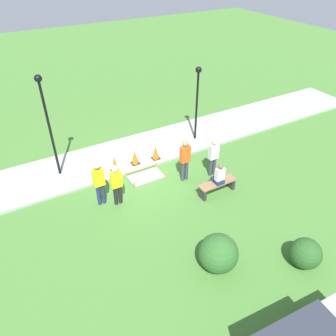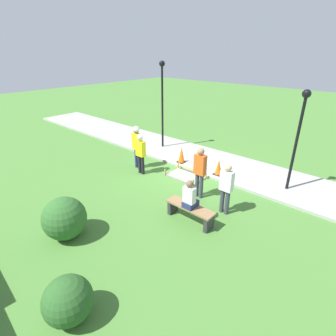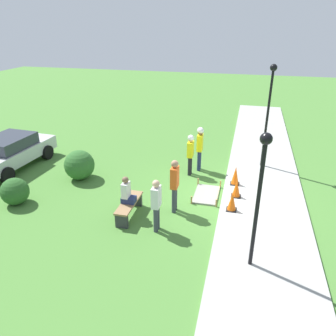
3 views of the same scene
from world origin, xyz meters
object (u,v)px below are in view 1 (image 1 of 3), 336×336
(worker_assistant, at_px, (116,182))
(bystander_in_orange_shirt, at_px, (185,158))
(bystander_in_gray_shirt, at_px, (213,156))
(lamppost_far, at_px, (197,93))
(traffic_cone_near_patch, at_px, (156,152))
(traffic_cone_sidewalk_edge, at_px, (115,164))
(lamppost_near, at_px, (46,114))
(worker_supervisor, at_px, (99,179))
(park_bench, at_px, (217,185))
(person_seated_on_bench, at_px, (219,176))
(traffic_cone_far_patch, at_px, (135,157))

(worker_assistant, height_order, bystander_in_orange_shirt, bystander_in_orange_shirt)
(bystander_in_gray_shirt, xyz_separation_m, lamppost_far, (-1.00, -2.80, 1.50))
(traffic_cone_near_patch, xyz_separation_m, lamppost_far, (-2.55, -0.65, 2.04))
(bystander_in_gray_shirt, bearing_deg, traffic_cone_sidewalk_edge, -31.47)
(lamppost_near, bearing_deg, traffic_cone_near_patch, 166.06)
(worker_supervisor, xyz_separation_m, lamppost_near, (0.90, -2.59, 1.70))
(traffic_cone_near_patch, xyz_separation_m, bystander_in_orange_shirt, (-0.35, 1.86, 0.64))
(worker_supervisor, bearing_deg, park_bench, 158.45)
(traffic_cone_near_patch, bearing_deg, lamppost_far, -165.60)
(person_seated_on_bench, bearing_deg, traffic_cone_far_patch, -59.58)
(park_bench, distance_m, worker_assistant, 3.89)
(traffic_cone_far_patch, relative_size, park_bench, 0.41)
(worker_supervisor, distance_m, bystander_in_gray_shirt, 4.72)
(traffic_cone_sidewalk_edge, distance_m, worker_supervisor, 2.10)
(worker_assistant, bearing_deg, traffic_cone_far_patch, -129.37)
(worker_assistant, bearing_deg, traffic_cone_sidewalk_edge, -109.07)
(traffic_cone_far_patch, height_order, bystander_in_gray_shirt, bystander_in_gray_shirt)
(traffic_cone_near_patch, height_order, bystander_in_gray_shirt, bystander_in_gray_shirt)
(traffic_cone_sidewalk_edge, relative_size, bystander_in_orange_shirt, 0.39)
(traffic_cone_far_patch, distance_m, park_bench, 3.86)
(person_seated_on_bench, xyz_separation_m, bystander_in_gray_shirt, (-0.54, -1.13, 0.09))
(traffic_cone_near_patch, height_order, worker_supervisor, worker_supervisor)
(bystander_in_gray_shirt, bearing_deg, traffic_cone_far_patch, -41.59)
(worker_supervisor, relative_size, bystander_in_gray_shirt, 1.12)
(park_bench, bearing_deg, traffic_cone_far_patch, -59.26)
(traffic_cone_far_patch, distance_m, bystander_in_gray_shirt, 3.41)
(traffic_cone_near_patch, bearing_deg, lamppost_near, -13.94)
(bystander_in_gray_shirt, bearing_deg, worker_supervisor, -6.76)
(park_bench, bearing_deg, bystander_in_gray_shirt, -116.92)
(bystander_in_orange_shirt, distance_m, bystander_in_gray_shirt, 1.23)
(worker_supervisor, bearing_deg, traffic_cone_far_patch, -142.21)
(traffic_cone_sidewalk_edge, relative_size, park_bench, 0.46)
(park_bench, distance_m, person_seated_on_bench, 0.51)
(traffic_cone_sidewalk_edge, xyz_separation_m, park_bench, (-2.94, 3.21, -0.10))
(traffic_cone_far_patch, distance_m, bystander_in_orange_shirt, 2.45)
(traffic_cone_sidewalk_edge, height_order, worker_assistant, worker_assistant)
(park_bench, height_order, lamppost_far, lamppost_far)
(person_seated_on_bench, xyz_separation_m, lamppost_far, (-1.54, -3.93, 1.59))
(traffic_cone_sidewalk_edge, xyz_separation_m, worker_supervisor, (1.19, 1.58, 0.69))
(lamppost_near, bearing_deg, worker_assistant, 116.56)
(traffic_cone_near_patch, relative_size, lamppost_far, 0.18)
(park_bench, xyz_separation_m, bystander_in_orange_shirt, (0.65, -1.36, 0.70))
(park_bench, bearing_deg, traffic_cone_near_patch, -72.79)
(traffic_cone_near_patch, bearing_deg, worker_assistant, 36.02)
(traffic_cone_near_patch, relative_size, lamppost_near, 0.15)
(traffic_cone_far_patch, bearing_deg, traffic_cone_sidewalk_edge, 5.76)
(traffic_cone_sidewalk_edge, height_order, bystander_in_orange_shirt, bystander_in_orange_shirt)
(worker_supervisor, relative_size, bystander_in_orange_shirt, 1.02)
(bystander_in_gray_shirt, height_order, lamppost_far, lamppost_far)
(person_seated_on_bench, bearing_deg, worker_assistant, -21.10)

